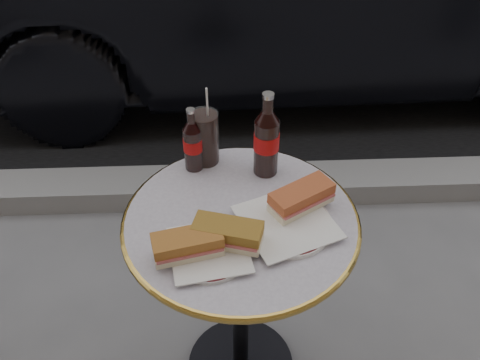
{
  "coord_description": "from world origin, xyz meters",
  "views": [
    {
      "loc": [
        -0.05,
        -0.98,
        1.71
      ],
      "look_at": [
        0.0,
        0.05,
        0.82
      ],
      "focal_mm": 40.0,
      "sensor_mm": 36.0,
      "label": 1
    }
  ],
  "objects_px": {
    "cola_bottle_left": "(193,139)",
    "cola_glass": "(205,138)",
    "cola_bottle_right": "(267,134)",
    "bistro_table": "(241,304)",
    "plate_left": "(209,252)",
    "plate_right": "(287,224)"
  },
  "relations": [
    {
      "from": "cola_bottle_left",
      "to": "cola_glass",
      "type": "bearing_deg",
      "value": 42.16
    },
    {
      "from": "cola_bottle_right",
      "to": "cola_glass",
      "type": "xyz_separation_m",
      "value": [
        -0.17,
        0.06,
        -0.05
      ]
    },
    {
      "from": "bistro_table",
      "to": "cola_glass",
      "type": "height_order",
      "value": "cola_glass"
    },
    {
      "from": "cola_bottle_left",
      "to": "cola_glass",
      "type": "relative_size",
      "value": 1.21
    },
    {
      "from": "plate_left",
      "to": "plate_right",
      "type": "relative_size",
      "value": 0.85
    },
    {
      "from": "bistro_table",
      "to": "plate_left",
      "type": "bearing_deg",
      "value": -125.03
    },
    {
      "from": "bistro_table",
      "to": "cola_bottle_left",
      "type": "bearing_deg",
      "value": 120.03
    },
    {
      "from": "cola_bottle_left",
      "to": "cola_bottle_right",
      "type": "height_order",
      "value": "cola_bottle_right"
    },
    {
      "from": "plate_right",
      "to": "plate_left",
      "type": "bearing_deg",
      "value": -156.94
    },
    {
      "from": "plate_right",
      "to": "cola_bottle_left",
      "type": "xyz_separation_m",
      "value": [
        -0.24,
        0.25,
        0.09
      ]
    },
    {
      "from": "bistro_table",
      "to": "plate_left",
      "type": "height_order",
      "value": "plate_left"
    },
    {
      "from": "plate_right",
      "to": "cola_bottle_right",
      "type": "height_order",
      "value": "cola_bottle_right"
    },
    {
      "from": "bistro_table",
      "to": "plate_right",
      "type": "relative_size",
      "value": 3.17
    },
    {
      "from": "plate_right",
      "to": "cola_bottle_left",
      "type": "bearing_deg",
      "value": 134.08
    },
    {
      "from": "cola_bottle_right",
      "to": "cola_bottle_left",
      "type": "bearing_deg",
      "value": 172.49
    },
    {
      "from": "plate_left",
      "to": "cola_bottle_left",
      "type": "height_order",
      "value": "cola_bottle_left"
    },
    {
      "from": "cola_glass",
      "to": "cola_bottle_left",
      "type": "bearing_deg",
      "value": -137.84
    },
    {
      "from": "plate_right",
      "to": "cola_glass",
      "type": "bearing_deg",
      "value": 126.62
    },
    {
      "from": "plate_left",
      "to": "cola_bottle_left",
      "type": "bearing_deg",
      "value": 97.22
    },
    {
      "from": "bistro_table",
      "to": "plate_right",
      "type": "xyz_separation_m",
      "value": [
        0.12,
        -0.03,
        0.37
      ]
    },
    {
      "from": "plate_left",
      "to": "cola_bottle_left",
      "type": "relative_size",
      "value": 0.98
    },
    {
      "from": "cola_bottle_left",
      "to": "cola_glass",
      "type": "distance_m",
      "value": 0.05
    }
  ]
}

